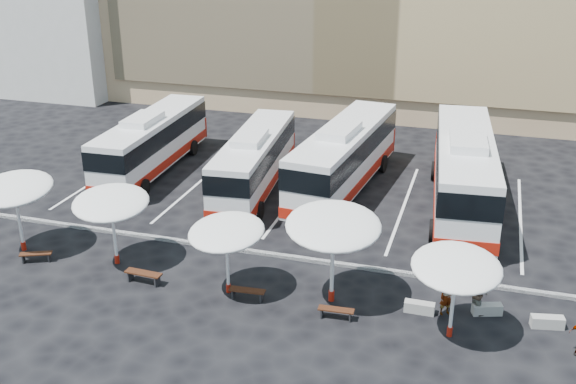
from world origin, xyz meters
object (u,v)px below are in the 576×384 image
(wood_bench_0, at_px, (36,255))
(sunshade_0, at_px, (14,189))
(passenger_1, at_px, (480,293))
(sunshade_2, at_px, (226,232))
(wood_bench_3, at_px, (336,311))
(bus_3, at_px, (464,169))
(conc_bench_0, at_px, (419,307))
(bus_2, at_px, (344,155))
(sunshade_3, at_px, (333,226))
(wood_bench_2, at_px, (247,292))
(conc_bench_1, at_px, (487,309))
(bus_0, at_px, (152,141))
(passenger_0, at_px, (446,297))
(sunshade_4, at_px, (456,267))
(wood_bench_1, at_px, (143,275))
(conc_bench_2, at_px, (547,322))
(bus_1, at_px, (255,160))
(sunshade_1, at_px, (111,203))

(wood_bench_0, bearing_deg, sunshade_0, 147.79)
(wood_bench_0, bearing_deg, passenger_1, 4.47)
(sunshade_2, relative_size, wood_bench_3, 2.66)
(bus_3, distance_m, conc_bench_0, 11.33)
(bus_2, bearing_deg, conc_bench_0, -58.68)
(sunshade_3, bearing_deg, wood_bench_2, -164.28)
(wood_bench_0, relative_size, conc_bench_1, 1.25)
(sunshade_2, bearing_deg, wood_bench_0, -179.64)
(conc_bench_0, bearing_deg, wood_bench_2, -171.05)
(sunshade_0, height_order, wood_bench_0, sunshade_0)
(bus_0, xyz_separation_m, conc_bench_0, (17.53, -11.44, -1.67))
(sunshade_2, xyz_separation_m, passenger_0, (8.76, 0.95, -1.99))
(bus_0, height_order, conc_bench_0, bus_0)
(sunshade_4, distance_m, passenger_1, 2.99)
(bus_3, height_order, wood_bench_1, bus_3)
(wood_bench_3, bearing_deg, passenger_0, 21.48)
(bus_2, height_order, sunshade_0, bus_2)
(passenger_0, bearing_deg, conc_bench_2, -31.83)
(sunshade_2, relative_size, sunshade_4, 0.98)
(bus_2, relative_size, passenger_1, 7.45)
(sunshade_4, bearing_deg, wood_bench_0, 178.51)
(sunshade_3, relative_size, wood_bench_3, 3.33)
(bus_1, distance_m, bus_2, 5.06)
(sunshade_4, bearing_deg, conc_bench_1, 56.38)
(sunshade_3, height_order, sunshade_4, sunshade_3)
(conc_bench_1, relative_size, passenger_0, 0.75)
(bus_1, bearing_deg, conc_bench_0, -49.56)
(passenger_1, bearing_deg, bus_0, 19.12)
(sunshade_4, distance_m, conc_bench_0, 3.22)
(bus_1, xyz_separation_m, sunshade_0, (-7.87, -10.20, 1.26))
(passenger_0, distance_m, passenger_1, 1.32)
(passenger_0, bearing_deg, sunshade_2, 151.60)
(bus_1, xyz_separation_m, wood_bench_3, (7.45, -11.59, -1.50))
(passenger_1, bearing_deg, sunshade_0, 49.62)
(passenger_1, bearing_deg, sunshade_3, 56.04)
(bus_1, height_order, passenger_1, bus_1)
(conc_bench_0, distance_m, conc_bench_1, 2.64)
(bus_3, xyz_separation_m, wood_bench_1, (-12.36, -12.22, -1.81))
(bus_1, distance_m, sunshade_3, 12.57)
(conc_bench_0, bearing_deg, passenger_0, 11.25)
(bus_1, bearing_deg, conc_bench_2, -38.13)
(bus_1, xyz_separation_m, bus_3, (11.35, 0.92, 0.36))
(wood_bench_1, relative_size, wood_bench_2, 1.10)
(wood_bench_2, bearing_deg, bus_2, 85.07)
(sunshade_1, height_order, sunshade_4, sunshade_1)
(bus_2, bearing_deg, sunshade_2, -93.75)
(sunshade_4, bearing_deg, sunshade_3, 166.60)
(bus_1, xyz_separation_m, conc_bench_2, (15.27, -9.82, -1.60))
(conc_bench_1, bearing_deg, sunshade_2, -172.28)
(sunshade_1, distance_m, conc_bench_0, 13.79)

